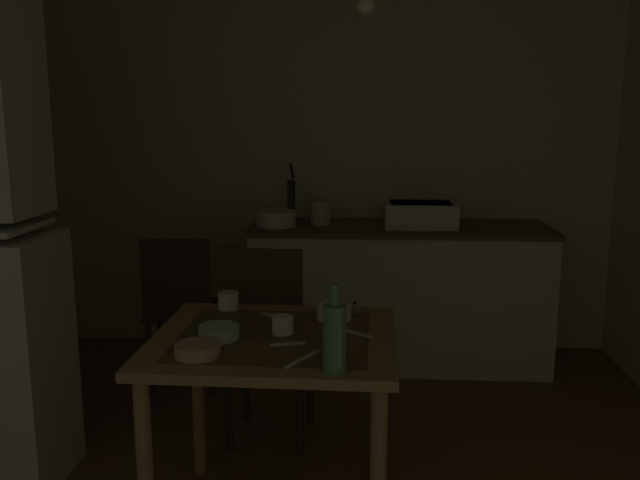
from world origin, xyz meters
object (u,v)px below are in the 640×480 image
object	(u,v)px
chair_by_counter	(180,307)
glass_bottle	(335,336)
chair_far_side	(267,342)
serving_bowl_wide	(334,312)
mixing_bowl_counter	(276,218)
sink_basin	(420,214)
hand_pump	(291,197)
dining_table	(274,364)
teacup_cream	(228,300)

from	to	relation	value
chair_by_counter	glass_bottle	bearing A→B (deg)	-59.43
chair_far_side	serving_bowl_wide	size ratio (longest dim) A/B	7.09
mixing_bowl_counter	chair_by_counter	world-z (taller)	mixing_bowl_counter
sink_basin	hand_pump	xyz separation A→B (m)	(-0.82, 0.05, 0.09)
sink_basin	chair_far_side	distance (m)	1.48
glass_bottle	hand_pump	bearing A→B (deg)	99.65
mixing_bowl_counter	dining_table	xyz separation A→B (m)	(0.22, -1.75, -0.29)
sink_basin	teacup_cream	size ratio (longest dim) A/B	4.97
hand_pump	chair_by_counter	distance (m)	0.99
serving_bowl_wide	glass_bottle	distance (m)	0.58
sink_basin	glass_bottle	world-z (taller)	glass_bottle
sink_basin	mixing_bowl_counter	size ratio (longest dim) A/B	1.73
serving_bowl_wide	hand_pump	bearing A→B (deg)	102.06
serving_bowl_wide	teacup_cream	world-z (taller)	teacup_cream
hand_pump	dining_table	world-z (taller)	hand_pump
mixing_bowl_counter	serving_bowl_wide	size ratio (longest dim) A/B	1.81
chair_far_side	teacup_cream	size ratio (longest dim) A/B	11.28
mixing_bowl_counter	glass_bottle	distance (m)	2.14
mixing_bowl_counter	chair_by_counter	xyz separation A→B (m)	(-0.50, -0.47, -0.45)
chair_far_side	teacup_cream	world-z (taller)	chair_far_side
teacup_cream	chair_by_counter	bearing A→B (deg)	116.84
teacup_cream	dining_table	bearing A→B (deg)	-54.82
dining_table	chair_by_counter	xyz separation A→B (m)	(-0.72, 1.28, -0.16)
dining_table	chair_by_counter	world-z (taller)	chair_by_counter
serving_bowl_wide	teacup_cream	size ratio (longest dim) A/B	1.59
sink_basin	chair_by_counter	xyz separation A→B (m)	(-1.40, -0.52, -0.48)
mixing_bowl_counter	dining_table	world-z (taller)	mixing_bowl_counter
hand_pump	serving_bowl_wide	distance (m)	1.67
teacup_cream	hand_pump	bearing A→B (deg)	85.67
chair_far_side	glass_bottle	world-z (taller)	glass_bottle
dining_table	glass_bottle	bearing A→B (deg)	-54.74
sink_basin	teacup_cream	bearing A→B (deg)	-122.58
chair_far_side	dining_table	bearing A→B (deg)	-79.37
serving_bowl_wide	teacup_cream	bearing A→B (deg)	165.58
chair_far_side	teacup_cream	distance (m)	0.43
sink_basin	chair_far_side	size ratio (longest dim) A/B	0.44
dining_table	teacup_cream	bearing A→B (deg)	125.18
sink_basin	teacup_cream	xyz separation A→B (m)	(-0.93, -1.45, -0.17)
chair_by_counter	glass_bottle	xyz separation A→B (m)	(0.96, -1.62, 0.40)
mixing_bowl_counter	chair_by_counter	size ratio (longest dim) A/B	0.28
hand_pump	chair_far_side	size ratio (longest dim) A/B	0.39
hand_pump	glass_bottle	distance (m)	2.22
sink_basin	chair_far_side	world-z (taller)	sink_basin
dining_table	chair_far_side	bearing A→B (deg)	100.63
hand_pump	teacup_cream	size ratio (longest dim) A/B	4.40
teacup_cream	glass_bottle	world-z (taller)	glass_bottle
chair_by_counter	serving_bowl_wide	xyz separation A→B (m)	(0.93, -1.05, 0.31)
mixing_bowl_counter	serving_bowl_wide	xyz separation A→B (m)	(0.43, -1.52, -0.14)
sink_basin	mixing_bowl_counter	xyz separation A→B (m)	(-0.90, -0.05, -0.03)
glass_bottle	sink_basin	bearing A→B (deg)	78.28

